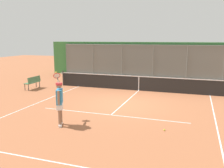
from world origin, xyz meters
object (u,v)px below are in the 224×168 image
Objects in this scene: tennis_ball_near_net at (164,130)px; tennis_ball_near_baseline at (64,91)px; tennis_player at (60,100)px; courtside_bench at (33,81)px.

tennis_ball_near_baseline is (6.88, -4.71, 0.00)m from tennis_ball_near_net.
tennis_player reaches higher than courtside_bench.
tennis_ball_near_net is 8.34m from tennis_ball_near_baseline.
tennis_ball_near_baseline is at bearing -93.33° from courtside_bench.
tennis_player is 30.19× the size of tennis_ball_near_net.
tennis_player reaches higher than tennis_ball_near_baseline.
courtside_bench is (9.30, -4.85, 0.48)m from tennis_ball_near_net.
tennis_ball_near_baseline is at bearing -34.38° from tennis_ball_near_net.
tennis_player is 4.10m from tennis_ball_near_net.
tennis_player is 6.27m from tennis_ball_near_baseline.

